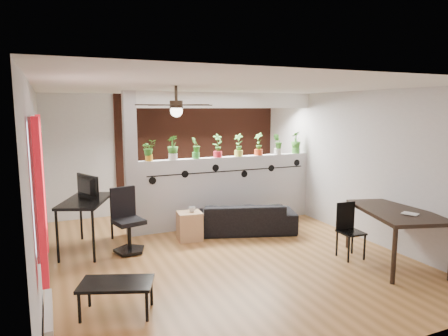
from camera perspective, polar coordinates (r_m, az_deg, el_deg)
room_shell at (r=6.20m, az=-0.39°, el=-0.72°), size 6.30×7.10×2.90m
partition_wall at (r=7.98m, az=0.60°, el=-3.21°), size 3.60×0.18×1.35m
ceiling_header at (r=7.81m, az=0.62°, el=9.65°), size 3.60×0.18×0.30m
pier_column at (r=7.30m, az=-13.17°, el=0.46°), size 0.22×0.20×2.60m
brick_panel at (r=9.22m, az=-3.17°, el=2.30°), size 3.90×0.05×2.60m
vine_decal at (r=7.82m, az=0.90°, el=-0.43°), size 3.31×0.01×0.30m
window_assembly at (r=4.48m, az=-25.05°, el=-2.38°), size 0.09×1.30×1.55m
baseboard_heater at (r=4.93m, az=-23.76°, el=-18.78°), size 0.08×1.00×0.18m
corkboard at (r=6.63m, az=-24.80°, el=-0.47°), size 0.03×0.60×0.45m
framed_art at (r=6.53m, az=-25.10°, el=3.81°), size 0.03×0.34×0.44m
ceiling_fan at (r=5.56m, az=-6.83°, el=8.66°), size 1.19×1.19×0.43m
potted_plant_0 at (r=7.34m, az=-10.70°, el=2.59°), size 0.21×0.18×0.39m
potted_plant_1 at (r=7.45m, az=-7.32°, el=3.00°), size 0.29×0.27×0.45m
potted_plant_2 at (r=7.59m, az=-4.05°, el=2.97°), size 0.23×0.20×0.40m
potted_plant_3 at (r=7.75m, az=-0.91°, el=3.31°), size 0.24×0.20×0.46m
potted_plant_4 at (r=7.94m, az=2.10°, el=3.41°), size 0.29×0.30×0.46m
potted_plant_5 at (r=8.15m, az=4.96°, el=3.55°), size 0.25×0.29×0.46m
potted_plant_6 at (r=8.37m, az=7.68°, el=3.49°), size 0.27×0.25×0.42m
potted_plant_7 at (r=8.62m, az=10.25°, el=3.70°), size 0.30×0.28×0.46m
sofa at (r=7.52m, az=2.73°, el=-7.14°), size 1.96×1.27×0.54m
cube_shelf at (r=7.10m, az=-4.94°, el=-8.26°), size 0.45×0.41×0.50m
cup at (r=7.03m, az=-4.58°, el=-5.90°), size 0.15×0.15×0.09m
computer_desk at (r=6.82m, az=-19.17°, el=-4.92°), size 1.01×1.31×0.85m
monitor at (r=6.93m, az=-19.35°, el=-3.17°), size 0.36×0.20×0.20m
office_chair at (r=6.65m, az=-13.66°, el=-7.83°), size 0.53×0.53×1.02m
dining_table at (r=6.47m, az=23.37°, el=-6.27°), size 1.29×1.68×0.81m
book at (r=6.18m, az=24.82°, el=-6.11°), size 0.22×0.25×0.02m
folding_chair at (r=6.53m, az=17.31°, el=-7.79°), size 0.37×0.37×0.85m
coffee_table at (r=4.80m, az=-15.13°, el=-15.90°), size 0.91×0.70×0.37m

